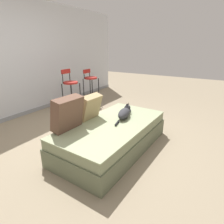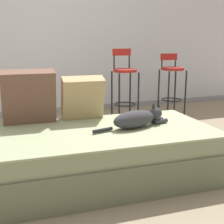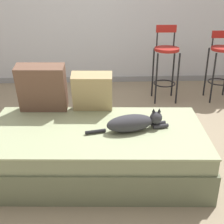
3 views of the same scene
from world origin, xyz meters
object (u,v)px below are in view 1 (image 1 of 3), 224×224
(throw_pillow_corner, at_px, (67,113))
(bar_stool_near_window, at_px, (71,88))
(couch, at_px, (113,135))
(bar_stool_by_doorway, at_px, (91,83))
(cat, at_px, (124,113))
(throw_pillow_middle, at_px, (90,107))

(throw_pillow_corner, relative_size, bar_stool_near_window, 0.46)
(couch, xyz_separation_m, throw_pillow_corner, (-0.52, 0.43, 0.46))
(bar_stool_by_doorway, bearing_deg, couch, -134.98)
(couch, xyz_separation_m, cat, (0.33, -0.04, 0.29))
(bar_stool_near_window, bearing_deg, throw_pillow_middle, -126.44)
(bar_stool_near_window, distance_m, bar_stool_by_doorway, 0.79)
(bar_stool_near_window, bearing_deg, cat, -109.57)
(cat, bearing_deg, throw_pillow_middle, 129.29)
(couch, relative_size, throw_pillow_middle, 4.85)
(throw_pillow_corner, xyz_separation_m, bar_stool_near_window, (1.49, 1.33, -0.08))
(cat, height_order, bar_stool_by_doorway, bar_stool_by_doorway)
(cat, bearing_deg, throw_pillow_corner, 151.40)
(bar_stool_near_window, bearing_deg, bar_stool_by_doorway, -0.06)
(couch, relative_size, bar_stool_near_window, 1.91)
(cat, relative_size, bar_stool_near_window, 0.71)
(throw_pillow_middle, bearing_deg, couch, -85.68)
(cat, xyz_separation_m, bar_stool_by_doorway, (1.43, 1.80, 0.08))
(throw_pillow_corner, distance_m, cat, 0.98)
(couch, bearing_deg, bar_stool_near_window, 61.16)
(bar_stool_near_window, bearing_deg, couch, -118.84)
(throw_pillow_corner, bearing_deg, couch, -39.48)
(throw_pillow_corner, xyz_separation_m, throw_pillow_middle, (0.49, -0.02, -0.04))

